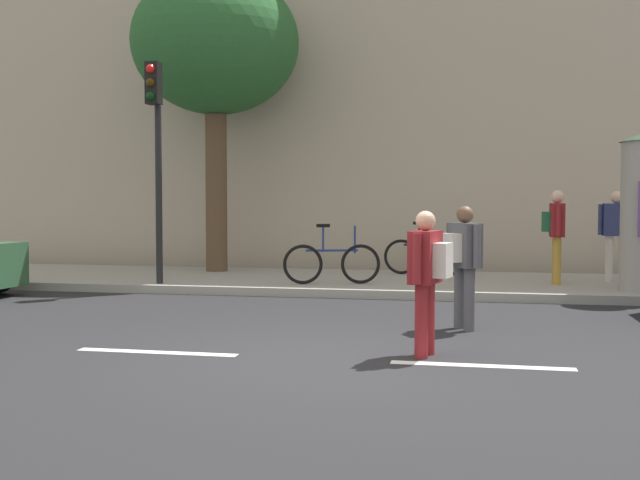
% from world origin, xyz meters
% --- Properties ---
extents(ground_plane, '(80.00, 80.00, 0.00)m').
position_xyz_m(ground_plane, '(0.00, 0.00, 0.00)').
color(ground_plane, '#232326').
extents(sidewalk_curb, '(36.00, 4.00, 0.15)m').
position_xyz_m(sidewalk_curb, '(0.00, 7.00, 0.07)').
color(sidewalk_curb, '#9E9B93').
rests_on(sidewalk_curb, ground_plane).
extents(lane_markings, '(25.80, 0.16, 0.01)m').
position_xyz_m(lane_markings, '(-0.00, 0.00, 0.00)').
color(lane_markings, silver).
rests_on(lane_markings, ground_plane).
extents(building_backdrop, '(36.00, 5.00, 10.87)m').
position_xyz_m(building_backdrop, '(0.00, 12.00, 5.43)').
color(building_backdrop, '#B7A893').
rests_on(building_backdrop, ground_plane).
extents(traffic_light, '(0.24, 0.45, 3.98)m').
position_xyz_m(traffic_light, '(-4.00, 5.24, 2.84)').
color(traffic_light, black).
rests_on(traffic_light, sidewalk_curb).
extents(street_tree, '(3.58, 3.58, 6.41)m').
position_xyz_m(street_tree, '(-3.83, 7.99, 4.99)').
color(street_tree, brown).
rests_on(street_tree, sidewalk_curb).
extents(pedestrian_near_pole, '(0.46, 0.64, 1.53)m').
position_xyz_m(pedestrian_near_pole, '(1.15, 0.36, 0.91)').
color(pedestrian_near_pole, maroon).
rests_on(pedestrian_near_pole, ground_plane).
extents(pedestrian_in_red_top, '(0.52, 0.57, 1.57)m').
position_xyz_m(pedestrian_in_red_top, '(1.49, 2.17, 0.94)').
color(pedestrian_in_red_top, '#4C4C51').
rests_on(pedestrian_in_red_top, ground_plane).
extents(pedestrian_with_backpack, '(0.65, 0.26, 1.69)m').
position_xyz_m(pedestrian_with_backpack, '(4.23, 7.39, 1.15)').
color(pedestrian_with_backpack, silver).
rests_on(pedestrian_with_backpack, sidewalk_curb).
extents(pedestrian_with_bag, '(0.38, 0.64, 1.70)m').
position_xyz_m(pedestrian_with_bag, '(3.07, 6.67, 1.17)').
color(pedestrian_with_bag, '#B78C33').
rests_on(pedestrian_with_bag, sidewalk_curb).
extents(bicycle_leaning, '(1.77, 0.14, 1.09)m').
position_xyz_m(bicycle_leaning, '(0.68, 8.05, 0.54)').
color(bicycle_leaning, black).
rests_on(bicycle_leaning, sidewalk_curb).
extents(bicycle_upright, '(1.72, 0.54, 1.09)m').
position_xyz_m(bicycle_upright, '(-0.90, 5.87, 0.54)').
color(bicycle_upright, black).
rests_on(bicycle_upright, sidewalk_curb).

